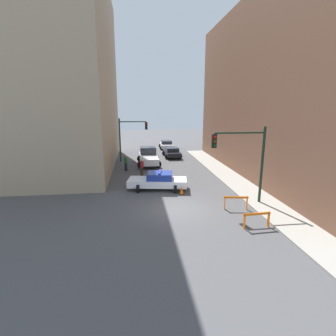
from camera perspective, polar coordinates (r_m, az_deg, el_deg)
name	(u,v)px	position (r m, az deg, el deg)	size (l,w,h in m)	color
ground_plane	(176,209)	(17.46, 1.82, -8.93)	(120.00, 120.00, 0.00)	#4C4C4F
sidewalk_right	(265,204)	(19.34, 20.45, -7.36)	(2.40, 44.00, 0.12)	#9E998E
building_corner_left	(42,76)	(31.56, -25.80, 17.60)	(14.00, 20.00, 19.32)	tan
building_right	(304,91)	(28.81, 27.46, 14.72)	(12.00, 28.00, 16.07)	brown
traffic_light_near	(246,154)	(18.13, 16.68, 2.98)	(3.64, 0.35, 5.20)	black
traffic_light_far	(129,134)	(32.11, -8.51, 7.43)	(3.44, 0.35, 5.20)	black
police_car	(158,181)	(21.21, -2.18, -2.80)	(4.94, 2.84, 1.52)	white
white_truck	(148,157)	(30.51, -4.28, 2.50)	(2.65, 5.40, 1.90)	silver
parked_car_near	(172,152)	(34.76, 0.86, 3.48)	(2.36, 4.35, 1.31)	black
parked_car_mid	(166,145)	(41.68, -0.36, 5.13)	(2.32, 4.33, 1.31)	silver
pedestrian_crossing	(142,167)	(25.34, -5.73, 0.14)	(0.50, 0.50, 1.66)	#382D23
pedestrian_corner	(126,163)	(27.74, -9.17, 1.18)	(0.48, 0.48, 1.66)	black
barrier_front	(257,217)	(15.50, 18.76, -10.16)	(1.60, 0.24, 0.90)	orange
barrier_mid	(236,200)	(17.75, 14.57, -6.86)	(1.59, 0.39, 0.90)	orange
traffic_cone	(182,190)	(20.14, 3.00, -4.90)	(0.36, 0.36, 0.66)	black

